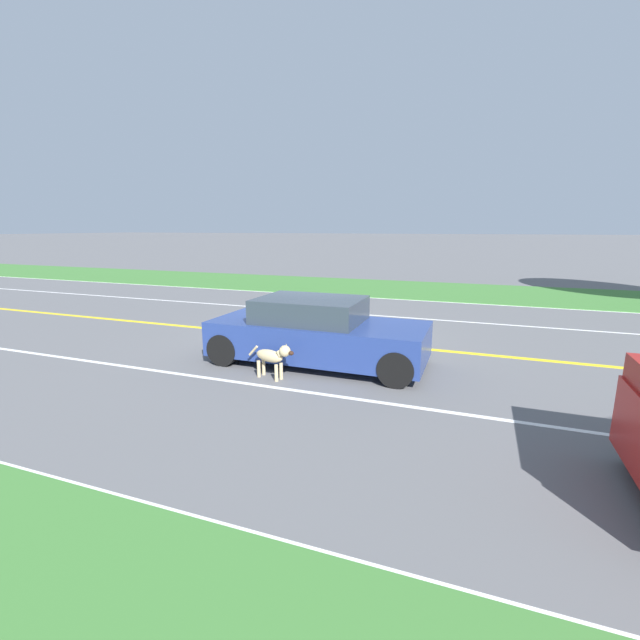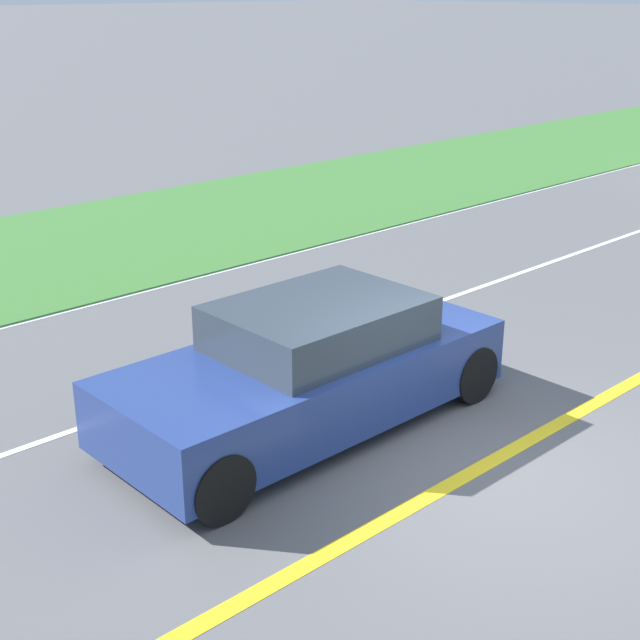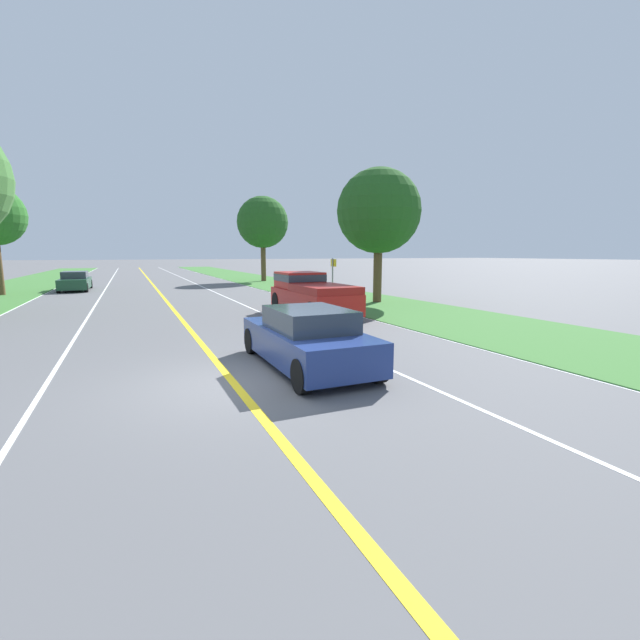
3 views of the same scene
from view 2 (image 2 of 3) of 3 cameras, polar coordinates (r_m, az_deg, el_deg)
name	(u,v)px [view 2 (image 2 of 3)]	position (r m, az deg, el deg)	size (l,w,h in m)	color
ground_plane	(482,467)	(9.19, 10.33, -9.23)	(400.00, 400.00, 0.00)	#5B5B5E
centre_divider_line	(482,467)	(9.19, 10.33, -9.21)	(0.18, 160.00, 0.01)	yellow
lane_edge_line_right	(117,298)	(14.08, -12.89, 1.39)	(0.14, 160.00, 0.01)	white
lane_dash_same_dir	(261,364)	(11.36, -3.82, -2.85)	(0.10, 160.00, 0.01)	white
grass_verge_right	(28,256)	(16.64, -18.19, 3.89)	(6.00, 160.00, 0.03)	#3D7533
ego_car	(309,369)	(9.58, -0.68, -3.14)	(1.89, 4.49, 1.39)	navy
dog	(267,345)	(10.77, -3.42, -1.63)	(0.39, 1.09, 0.73)	#D1B784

